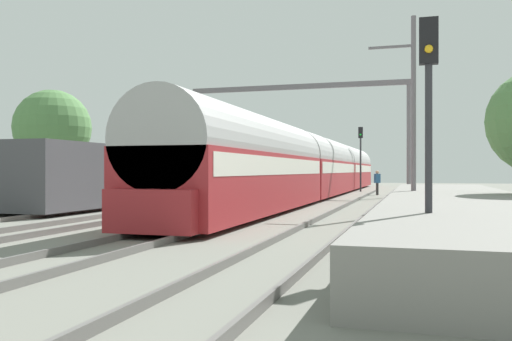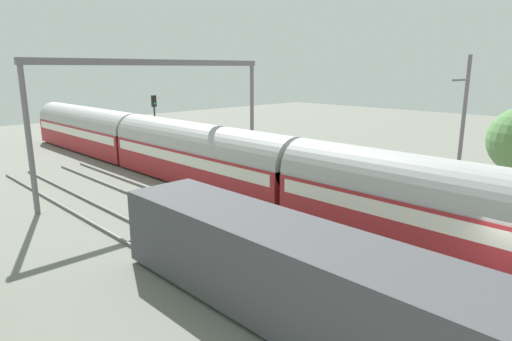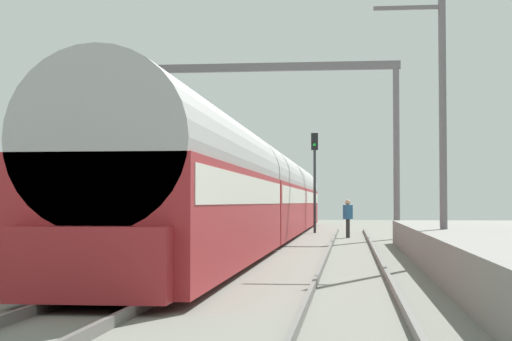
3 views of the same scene
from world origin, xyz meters
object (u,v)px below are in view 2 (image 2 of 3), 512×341
passenger_train (199,154)px  person_crossing (221,156)px  railway_signal_far (155,120)px  freight_car (280,270)px  catenary_gantry (161,93)px

passenger_train → person_crossing: bearing=30.9°
railway_signal_far → freight_car: bearing=-113.2°
passenger_train → railway_signal_far: 8.59m
person_crossing → catenary_gantry: catenary_gantry is taller
person_crossing → passenger_train: bearing=164.5°
catenary_gantry → freight_car: bearing=-110.7°
railway_signal_far → catenary_gantry: (-3.82, -7.09, 2.51)m
catenary_gantry → person_crossing: bearing=10.5°
railway_signal_far → catenary_gantry: catenary_gantry is taller
railway_signal_far → catenary_gantry: size_ratio=0.33×
person_crossing → railway_signal_far: railway_signal_far is taller
passenger_train → railway_signal_far: (1.92, 8.25, 1.38)m
person_crossing → railway_signal_far: bearing=59.7°
passenger_train → freight_car: bearing=-118.6°
passenger_train → catenary_gantry: catenary_gantry is taller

